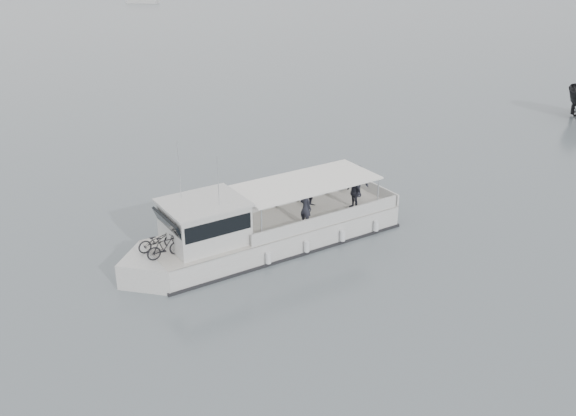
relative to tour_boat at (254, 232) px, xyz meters
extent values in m
plane|color=#545E63|center=(-2.47, -0.72, -0.85)|extent=(1400.00, 1400.00, 0.00)
cube|color=silver|center=(1.04, 0.30, -0.45)|extent=(11.20, 5.82, 1.17)
cube|color=silver|center=(-4.16, -1.22, -0.45)|extent=(2.81, 2.81, 1.17)
cube|color=beige|center=(1.04, 0.30, 0.14)|extent=(11.20, 5.82, 0.05)
cube|color=black|center=(1.04, 0.30, -0.81)|extent=(11.40, 5.98, 0.16)
cube|color=silver|center=(2.20, 2.09, 0.41)|extent=(6.95, 2.12, 0.54)
cube|color=silver|center=(2.99, -0.57, 0.41)|extent=(6.95, 2.12, 0.54)
cube|color=silver|center=(6.19, 1.82, 0.41)|extent=(0.90, 2.79, 0.54)
cube|color=silver|center=(-2.08, -0.61, 0.95)|extent=(3.46, 3.15, 1.62)
cube|color=black|center=(-3.42, -1.01, 1.09)|extent=(1.12, 2.31, 1.04)
cube|color=black|center=(-2.08, -0.61, 1.22)|extent=(3.29, 3.14, 0.63)
cube|color=silver|center=(-2.08, -0.61, 1.81)|extent=(3.68, 3.38, 0.09)
cube|color=white|center=(2.42, 0.71, 1.63)|extent=(6.65, 4.33, 0.07)
cylinder|color=silver|center=(0.01, -1.32, 0.89)|extent=(0.07, 0.07, 1.49)
cylinder|color=silver|center=(-0.70, 1.11, 0.89)|extent=(0.07, 0.07, 1.49)
cylinder|color=silver|center=(5.55, 0.31, 0.89)|extent=(0.07, 0.07, 1.49)
cylinder|color=silver|center=(4.83, 2.74, 0.89)|extent=(0.07, 0.07, 1.49)
cylinder|color=silver|center=(-2.83, 0.01, 2.98)|extent=(0.03, 0.03, 2.35)
cylinder|color=silver|center=(-1.55, -1.12, 2.80)|extent=(0.03, 0.03, 1.98)
cylinder|color=silver|center=(0.19, -1.60, -0.40)|extent=(0.27, 0.27, 0.45)
cylinder|color=silver|center=(1.92, -1.09, -0.40)|extent=(0.27, 0.27, 0.45)
cylinder|color=silver|center=(3.65, -0.58, -0.40)|extent=(0.27, 0.27, 0.45)
cylinder|color=silver|center=(5.38, -0.07, -0.40)|extent=(0.27, 0.27, 0.45)
imported|color=black|center=(-3.91, -0.78, 0.55)|extent=(1.64, 0.95, 0.81)
imported|color=black|center=(-3.71, -1.47, 0.57)|extent=(1.48, 0.79, 0.86)
imported|color=#242530|center=(2.13, -0.22, 0.90)|extent=(0.60, 0.66, 1.52)
imported|color=#242530|center=(2.94, 1.52, 0.90)|extent=(0.87, 0.76, 1.52)
imported|color=#242530|center=(4.65, 0.80, 0.90)|extent=(0.62, 0.96, 1.52)
imported|color=#242530|center=(5.26, 1.92, 0.90)|extent=(1.07, 0.74, 1.52)
cube|color=silver|center=(2.94, 95.01, -0.55)|extent=(5.64, 3.82, 0.75)
camera|label=1|loc=(-5.21, -22.92, 11.44)|focal=40.00mm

